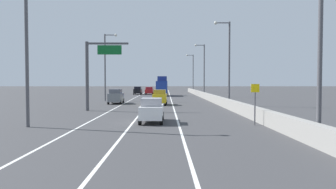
{
  "coord_description": "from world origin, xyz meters",
  "views": [
    {
      "loc": [
        0.53,
        -3.75,
        3.16
      ],
      "look_at": [
        0.89,
        45.51,
        1.23
      ],
      "focal_mm": 34.96,
      "sensor_mm": 36.0,
      "label": 1
    }
  ],
  "objects_px": {
    "speed_advisory_sign": "(255,101)",
    "box_truck": "(162,87)",
    "lamp_post_right_third": "(203,67)",
    "lamp_post_left_near": "(30,37)",
    "lamp_post_right_second": "(227,58)",
    "car_gray_1": "(116,96)",
    "car_red_0": "(149,91)",
    "car_yellow_2": "(160,97)",
    "lamp_post_left_mid": "(106,63)",
    "car_black_4": "(138,91)",
    "lamp_post_right_near": "(316,21)",
    "overhead_sign_gantry": "(94,67)",
    "car_white_3": "(152,110)",
    "lamp_post_right_fourth": "(192,71)"
  },
  "relations": [
    {
      "from": "speed_advisory_sign",
      "to": "box_truck",
      "type": "height_order",
      "value": "box_truck"
    },
    {
      "from": "lamp_post_right_third",
      "to": "lamp_post_left_near",
      "type": "relative_size",
      "value": 1.0
    },
    {
      "from": "lamp_post_right_second",
      "to": "car_gray_1",
      "type": "relative_size",
      "value": 2.28
    },
    {
      "from": "car_gray_1",
      "to": "car_red_0",
      "type": "bearing_deg",
      "value": 84.61
    },
    {
      "from": "car_yellow_2",
      "to": "speed_advisory_sign",
      "type": "bearing_deg",
      "value": -70.86
    },
    {
      "from": "lamp_post_left_near",
      "to": "car_yellow_2",
      "type": "distance_m",
      "value": 23.96
    },
    {
      "from": "lamp_post_left_mid",
      "to": "car_gray_1",
      "type": "distance_m",
      "value": 8.81
    },
    {
      "from": "speed_advisory_sign",
      "to": "car_black_4",
      "type": "bearing_deg",
      "value": 103.19
    },
    {
      "from": "lamp_post_right_near",
      "to": "lamp_post_left_mid",
      "type": "xyz_separation_m",
      "value": [
        -17.4,
        37.14,
        0.0
      ]
    },
    {
      "from": "lamp_post_right_second",
      "to": "car_yellow_2",
      "type": "height_order",
      "value": "lamp_post_right_second"
    },
    {
      "from": "lamp_post_right_second",
      "to": "car_red_0",
      "type": "relative_size",
      "value": 2.33
    },
    {
      "from": "lamp_post_right_second",
      "to": "car_black_4",
      "type": "xyz_separation_m",
      "value": [
        -14.92,
        37.72,
        -5.29
      ]
    },
    {
      "from": "car_gray_1",
      "to": "car_black_4",
      "type": "xyz_separation_m",
      "value": [
        0.34,
        33.14,
        -0.06
      ]
    },
    {
      "from": "overhead_sign_gantry",
      "to": "car_white_3",
      "type": "distance_m",
      "value": 12.79
    },
    {
      "from": "lamp_post_left_near",
      "to": "car_gray_1",
      "type": "relative_size",
      "value": 2.28
    },
    {
      "from": "car_red_0",
      "to": "car_yellow_2",
      "type": "relative_size",
      "value": 1.15
    },
    {
      "from": "overhead_sign_gantry",
      "to": "speed_advisory_sign",
      "type": "xyz_separation_m",
      "value": [
        14.27,
        -11.98,
        -2.96
      ]
    },
    {
      "from": "lamp_post_right_fourth",
      "to": "box_truck",
      "type": "height_order",
      "value": "lamp_post_right_fourth"
    },
    {
      "from": "car_red_0",
      "to": "car_black_4",
      "type": "xyz_separation_m",
      "value": [
        -2.83,
        -0.45,
        0.04
      ]
    },
    {
      "from": "lamp_post_right_third",
      "to": "box_truck",
      "type": "bearing_deg",
      "value": 152.67
    },
    {
      "from": "lamp_post_left_mid",
      "to": "car_gray_1",
      "type": "xyz_separation_m",
      "value": [
        2.54,
        -6.62,
        -5.23
      ]
    },
    {
      "from": "speed_advisory_sign",
      "to": "lamp_post_left_near",
      "type": "height_order",
      "value": "lamp_post_left_near"
    },
    {
      "from": "overhead_sign_gantry",
      "to": "lamp_post_left_mid",
      "type": "height_order",
      "value": "lamp_post_left_mid"
    },
    {
      "from": "lamp_post_right_third",
      "to": "car_black_4",
      "type": "height_order",
      "value": "lamp_post_right_third"
    },
    {
      "from": "lamp_post_right_second",
      "to": "car_red_0",
      "type": "xyz_separation_m",
      "value": [
        -12.09,
        38.17,
        -5.34
      ]
    },
    {
      "from": "speed_advisory_sign",
      "to": "lamp_post_left_near",
      "type": "relative_size",
      "value": 0.27
    },
    {
      "from": "car_yellow_2",
      "to": "overhead_sign_gantry",
      "type": "bearing_deg",
      "value": -128.1
    },
    {
      "from": "lamp_post_right_third",
      "to": "car_black_4",
      "type": "xyz_separation_m",
      "value": [
        -14.71,
        11.76,
        -5.29
      ]
    },
    {
      "from": "lamp_post_right_fourth",
      "to": "car_red_0",
      "type": "distance_m",
      "value": 18.85
    },
    {
      "from": "overhead_sign_gantry",
      "to": "lamp_post_left_near",
      "type": "bearing_deg",
      "value": -97.03
    },
    {
      "from": "car_red_0",
      "to": "lamp_post_right_near",
      "type": "bearing_deg",
      "value": -79.66
    },
    {
      "from": "lamp_post_right_second",
      "to": "car_black_4",
      "type": "distance_m",
      "value": 40.91
    },
    {
      "from": "overhead_sign_gantry",
      "to": "car_red_0",
      "type": "distance_m",
      "value": 45.62
    },
    {
      "from": "lamp_post_left_near",
      "to": "car_white_3",
      "type": "distance_m",
      "value": 10.2
    },
    {
      "from": "speed_advisory_sign",
      "to": "car_gray_1",
      "type": "distance_m",
      "value": 27.36
    },
    {
      "from": "lamp_post_right_near",
      "to": "lamp_post_left_near",
      "type": "relative_size",
      "value": 1.0
    },
    {
      "from": "speed_advisory_sign",
      "to": "lamp_post_right_second",
      "type": "height_order",
      "value": "lamp_post_right_second"
    },
    {
      "from": "lamp_post_right_near",
      "to": "lamp_post_left_near",
      "type": "bearing_deg",
      "value": 160.61
    },
    {
      "from": "overhead_sign_gantry",
      "to": "car_white_3",
      "type": "xyz_separation_m",
      "value": [
        6.72,
        -10.2,
        -3.78
      ]
    },
    {
      "from": "lamp_post_right_fourth",
      "to": "lamp_post_left_near",
      "type": "xyz_separation_m",
      "value": [
        -17.1,
        -71.86,
        0.0
      ]
    },
    {
      "from": "lamp_post_right_third",
      "to": "car_gray_1",
      "type": "distance_m",
      "value": 26.66
    },
    {
      "from": "lamp_post_right_second",
      "to": "car_red_0",
      "type": "bearing_deg",
      "value": 107.58
    },
    {
      "from": "lamp_post_right_third",
      "to": "box_truck",
      "type": "xyz_separation_m",
      "value": [
        -8.67,
        4.48,
        -4.26
      ]
    },
    {
      "from": "overhead_sign_gantry",
      "to": "car_white_3",
      "type": "height_order",
      "value": "overhead_sign_gantry"
    },
    {
      "from": "overhead_sign_gantry",
      "to": "speed_advisory_sign",
      "type": "distance_m",
      "value": 18.87
    },
    {
      "from": "lamp_post_left_near",
      "to": "lamp_post_right_third",
      "type": "bearing_deg",
      "value": 69.43
    },
    {
      "from": "lamp_post_left_near",
      "to": "car_red_0",
      "type": "bearing_deg",
      "value": 84.74
    },
    {
      "from": "lamp_post_left_mid",
      "to": "car_white_3",
      "type": "bearing_deg",
      "value": -73.13
    },
    {
      "from": "lamp_post_left_near",
      "to": "lamp_post_right_near",
      "type": "bearing_deg",
      "value": -19.39
    },
    {
      "from": "lamp_post_right_fourth",
      "to": "car_yellow_2",
      "type": "relative_size",
      "value": 2.68
    }
  ]
}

